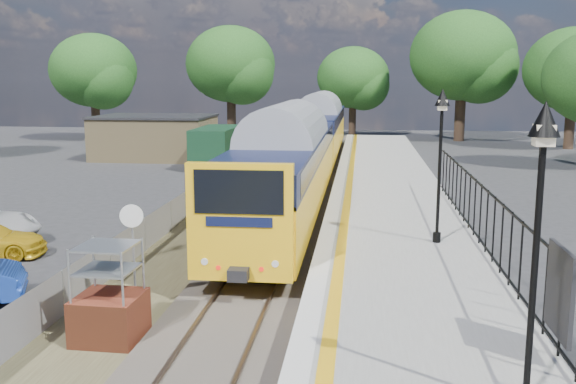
% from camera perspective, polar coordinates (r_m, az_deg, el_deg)
% --- Properties ---
extents(ground, '(120.00, 120.00, 0.00)m').
position_cam_1_polar(ground, '(14.78, -5.75, -13.08)').
color(ground, '#2D2D30').
rests_on(ground, ground).
extents(track_bed, '(5.90, 80.00, 0.29)m').
position_cam_1_polar(track_bed, '(23.88, -1.94, -3.74)').
color(track_bed, '#473F38').
rests_on(track_bed, ground).
extents(platform, '(5.00, 70.00, 0.90)m').
position_cam_1_polar(platform, '(21.96, 9.58, -4.15)').
color(platform, gray).
rests_on(platform, ground).
extents(platform_edge, '(0.90, 70.00, 0.01)m').
position_cam_1_polar(platform_edge, '(21.83, 4.20, -2.89)').
color(platform_edge, silver).
rests_on(platform_edge, platform).
extents(victorian_lamp_south, '(0.44, 0.44, 4.60)m').
position_cam_1_polar(victorian_lamp_south, '(9.71, 21.52, 0.47)').
color(victorian_lamp_south, black).
rests_on(victorian_lamp_south, platform).
extents(victorian_lamp_north, '(0.44, 0.44, 4.60)m').
position_cam_1_polar(victorian_lamp_north, '(19.46, 13.46, 5.39)').
color(victorian_lamp_north, black).
rests_on(victorian_lamp_north, platform).
extents(palisade_fence, '(0.12, 26.00, 2.00)m').
position_cam_1_polar(palisade_fence, '(16.39, 18.99, -4.47)').
color(palisade_fence, black).
rests_on(palisade_fence, platform).
extents(wire_fence, '(0.06, 52.00, 1.20)m').
position_cam_1_polar(wire_fence, '(26.77, -9.12, -1.23)').
color(wire_fence, '#999EA3').
rests_on(wire_fence, ground).
extents(outbuilding, '(10.80, 10.10, 3.12)m').
position_cam_1_polar(outbuilding, '(46.78, -10.76, 4.68)').
color(outbuilding, tan).
rests_on(outbuilding, ground).
extents(tree_line, '(56.80, 43.80, 11.88)m').
position_cam_1_polar(tree_line, '(55.29, 5.03, 10.90)').
color(tree_line, '#332319').
rests_on(tree_line, ground).
extents(train, '(2.82, 40.83, 3.51)m').
position_cam_1_polar(train, '(36.05, 1.81, 4.59)').
color(train, yellow).
rests_on(train, ground).
extents(brick_plinth, '(1.45, 1.45, 2.26)m').
position_cam_1_polar(brick_plinth, '(14.85, -15.65, -8.82)').
color(brick_plinth, brown).
rests_on(brick_plinth, ground).
extents(speed_sign, '(0.56, 0.16, 2.81)m').
position_cam_1_polar(speed_sign, '(16.07, -13.62, -4.20)').
color(speed_sign, '#999EA3').
rests_on(speed_sign, ground).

